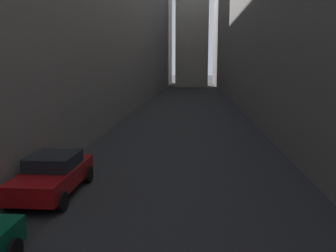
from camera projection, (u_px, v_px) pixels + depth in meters
The scene contains 4 objects.
ground_plane at pixel (188, 106), 41.57m from camera, with size 264.00×264.00×0.00m, color #232326.
building_block_left at pixel (90, 11), 42.54m from camera, with size 12.88×108.00×22.19m, color slate.
building_block_right at pixel (290, 17), 40.96m from camera, with size 12.14×108.00×20.43m, color slate.
parked_car_left_third at pixel (53, 174), 12.93m from camera, with size 1.98×4.26×1.47m.
Camera 1 is at (0.71, 6.57, 4.67)m, focal length 37.98 mm.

